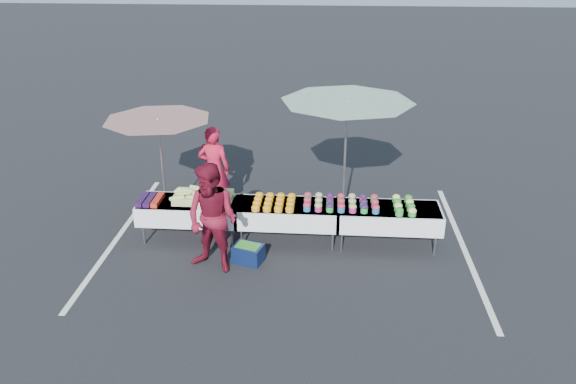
# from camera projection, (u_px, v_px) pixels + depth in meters

# --- Properties ---
(ground) EXTENTS (80.00, 80.00, 0.00)m
(ground) POSITION_uv_depth(u_px,v_px,m) (288.00, 241.00, 10.40)
(ground) COLOR black
(stripe_left) EXTENTS (0.10, 5.00, 0.00)m
(stripe_left) POSITION_uv_depth(u_px,v_px,m) (120.00, 235.00, 10.62)
(stripe_left) COLOR silver
(stripe_left) RESTS_ON ground
(stripe_right) EXTENTS (0.10, 5.00, 0.00)m
(stripe_right) POSITION_uv_depth(u_px,v_px,m) (464.00, 247.00, 10.18)
(stripe_right) COLOR silver
(stripe_right) RESTS_ON ground
(table_left) EXTENTS (1.86, 0.81, 0.75)m
(table_left) POSITION_uv_depth(u_px,v_px,m) (190.00, 210.00, 10.28)
(table_left) COLOR white
(table_left) RESTS_ON ground
(table_center) EXTENTS (1.86, 0.81, 0.75)m
(table_center) POSITION_uv_depth(u_px,v_px,m) (288.00, 213.00, 10.16)
(table_center) COLOR white
(table_center) RESTS_ON ground
(table_right) EXTENTS (1.86, 0.81, 0.75)m
(table_right) POSITION_uv_depth(u_px,v_px,m) (388.00, 216.00, 10.04)
(table_right) COLOR white
(table_right) RESTS_ON ground
(berry_punnets) EXTENTS (0.40, 0.54, 0.08)m
(berry_punnets) POSITION_uv_depth(u_px,v_px,m) (150.00, 200.00, 10.19)
(berry_punnets) COLOR black
(berry_punnets) RESTS_ON table_left
(corn_pile) EXTENTS (1.16, 0.57, 0.26)m
(corn_pile) POSITION_uv_depth(u_px,v_px,m) (203.00, 196.00, 10.20)
(corn_pile) COLOR #AECC68
(corn_pile) RESTS_ON table_left
(plastic_bags) EXTENTS (0.30, 0.25, 0.05)m
(plastic_bags) POSITION_uv_depth(u_px,v_px,m) (202.00, 208.00, 9.91)
(plastic_bags) COLOR white
(plastic_bags) RESTS_ON table_left
(carrot_bowls) EXTENTS (0.75, 0.69, 0.11)m
(carrot_bowls) POSITION_uv_depth(u_px,v_px,m) (274.00, 202.00, 10.08)
(carrot_bowls) COLOR orange
(carrot_bowls) RESTS_ON table_center
(potato_cups) EXTENTS (1.34, 0.58, 0.16)m
(potato_cups) POSITION_uv_depth(u_px,v_px,m) (341.00, 202.00, 9.99)
(potato_cups) COLOR #225FA3
(potato_cups) RESTS_ON table_right
(bean_baskets) EXTENTS (0.36, 0.68, 0.15)m
(bean_baskets) POSITION_uv_depth(u_px,v_px,m) (404.00, 205.00, 9.91)
(bean_baskets) COLOR green
(bean_baskets) RESTS_ON table_right
(vendor) EXTENTS (0.69, 0.50, 1.79)m
(vendor) POSITION_uv_depth(u_px,v_px,m) (214.00, 169.00, 11.26)
(vendor) COLOR red
(vendor) RESTS_ON ground
(customer) EXTENTS (1.11, 1.00, 1.89)m
(customer) POSITION_uv_depth(u_px,v_px,m) (212.00, 219.00, 9.15)
(customer) COLOR maroon
(customer) RESTS_ON ground
(umbrella_left) EXTENTS (2.42, 2.42, 2.07)m
(umbrella_left) POSITION_uv_depth(u_px,v_px,m) (158.00, 128.00, 10.52)
(umbrella_left) COLOR black
(umbrella_left) RESTS_ON ground
(umbrella_right) EXTENTS (2.70, 2.70, 2.49)m
(umbrella_right) POSITION_uv_depth(u_px,v_px,m) (347.00, 112.00, 10.13)
(umbrella_right) COLOR black
(umbrella_right) RESTS_ON ground
(storage_bin) EXTENTS (0.57, 0.49, 0.32)m
(storage_bin) POSITION_uv_depth(u_px,v_px,m) (248.00, 253.00, 9.68)
(storage_bin) COLOR #0A1636
(storage_bin) RESTS_ON ground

